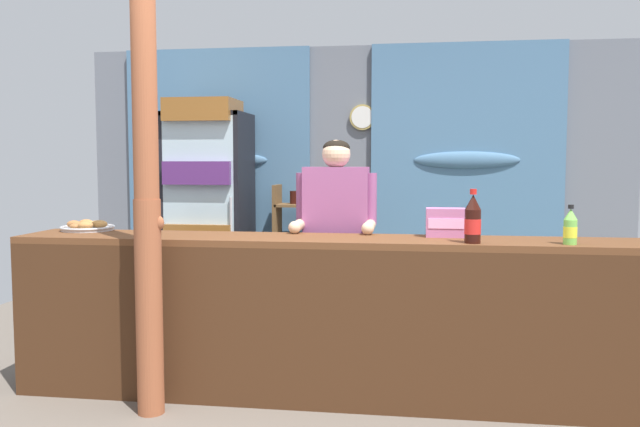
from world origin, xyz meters
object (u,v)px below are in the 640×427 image
stall_counter (335,304)px  pastry_tray (88,227)px  timber_post (147,208)px  bottle_shelf_rack (301,249)px  snack_box_wafer (446,222)px  plastic_lawn_chair (497,288)px  drink_fridge (208,201)px  soda_bottle_cola (473,220)px  shopkeeper (336,227)px  soda_bottle_lime_soda (570,228)px

stall_counter → pastry_tray: size_ratio=11.29×
timber_post → bottle_shelf_rack: 2.44m
stall_counter → pastry_tray: (-1.70, 0.28, 0.41)m
bottle_shelf_rack → snack_box_wafer: 2.21m
pastry_tray → bottle_shelf_rack: bearing=57.4°
bottle_shelf_rack → plastic_lawn_chair: (1.65, -0.81, -0.15)m
drink_fridge → snack_box_wafer: 2.63m
soda_bottle_cola → snack_box_wafer: 0.33m
snack_box_wafer → stall_counter: bearing=-158.4°
plastic_lawn_chair → soda_bottle_cola: 1.46m
stall_counter → bottle_shelf_rack: (-0.57, 2.05, 0.04)m
shopkeeper → bottle_shelf_rack: bearing=108.6°
drink_fridge → shopkeeper: bearing=-45.6°
timber_post → soda_bottle_lime_soda: 2.36m
stall_counter → bottle_shelf_rack: bearing=105.4°
drink_fridge → bottle_shelf_rack: size_ratio=1.61×
shopkeeper → soda_bottle_cola: size_ratio=5.22×
timber_post → soda_bottle_lime_soda: size_ratio=11.20×
timber_post → shopkeeper: (0.97, 0.84, -0.17)m
soda_bottle_lime_soda → bottle_shelf_rack: bearing=132.1°
bottle_shelf_rack → pastry_tray: bottle_shelf_rack is taller
stall_counter → timber_post: timber_post is taller
plastic_lawn_chair → shopkeeper: 1.43m
plastic_lawn_chair → soda_bottle_lime_soda: soda_bottle_lime_soda is taller
soda_bottle_lime_soda → pastry_tray: (-3.00, 0.31, -0.07)m
soda_bottle_cola → soda_bottle_lime_soda: size_ratio=1.38×
soda_bottle_cola → shopkeeper: bearing=144.6°
shopkeeper → soda_bottle_cola: 1.04m
timber_post → soda_bottle_cola: (1.81, 0.24, -0.06)m
timber_post → soda_bottle_cola: size_ratio=8.10×
plastic_lawn_chair → timber_post: bearing=-144.2°
drink_fridge → plastic_lawn_chair: drink_fridge is taller
stall_counter → soda_bottle_cola: size_ratio=12.99×
soda_bottle_lime_soda → soda_bottle_cola: bearing=-177.8°
stall_counter → pastry_tray: pastry_tray is taller
shopkeeper → snack_box_wafer: bearing=-23.3°
bottle_shelf_rack → drink_fridge: bearing=-170.7°
pastry_tray → stall_counter: bearing=-9.5°
drink_fridge → soda_bottle_lime_soda: bearing=-35.6°
bottle_shelf_rack → plastic_lawn_chair: size_ratio=1.44×
plastic_lawn_chair → soda_bottle_cola: bearing=-103.4°
timber_post → soda_bottle_lime_soda: (2.34, 0.26, -0.10)m
bottle_shelf_rack → plastic_lawn_chair: bearing=-26.0°
drink_fridge → soda_bottle_cola: 2.92m
shopkeeper → pastry_tray: bearing=-170.5°
soda_bottle_lime_soda → pastry_tray: size_ratio=0.63×
snack_box_wafer → shopkeeper: bearing=156.7°
plastic_lawn_chair → snack_box_wafer: 1.23m
timber_post → drink_fridge: bearing=99.4°
drink_fridge → plastic_lawn_chair: size_ratio=2.32×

